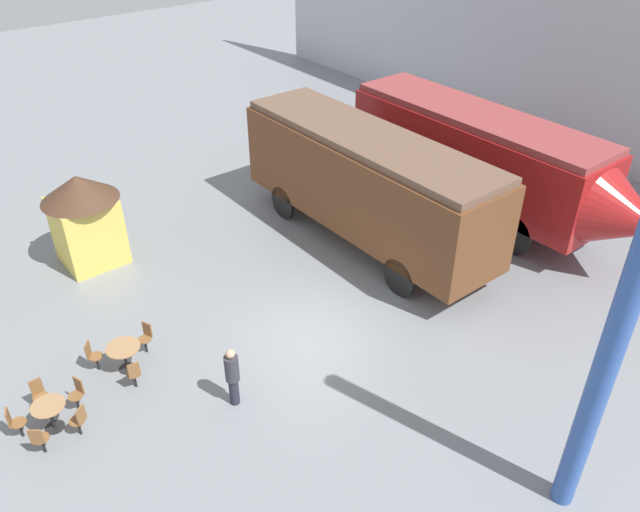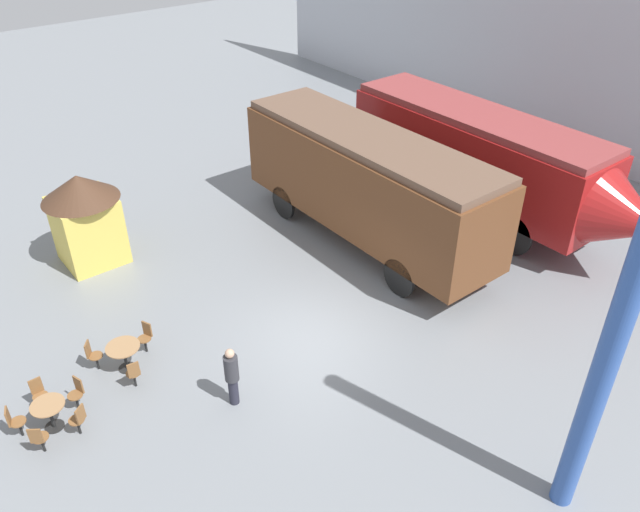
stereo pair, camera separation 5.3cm
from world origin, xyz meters
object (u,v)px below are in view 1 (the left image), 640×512
object	(u,v)px
visitor_person	(232,375)
ticket_kiosk	(84,215)
passenger_coach_wooden	(366,179)
streamlined_locomotive	(493,159)
cafe_chair_0	(79,419)
cafe_table_mid	(124,352)
cafe_table_near	(50,411)

from	to	relation	value
visitor_person	ticket_kiosk	bearing A→B (deg)	-178.06
passenger_coach_wooden	ticket_kiosk	bearing A→B (deg)	-120.38
streamlined_locomotive	visitor_person	world-z (taller)	streamlined_locomotive
streamlined_locomotive	ticket_kiosk	distance (m)	13.51
ticket_kiosk	passenger_coach_wooden	bearing A→B (deg)	59.62
streamlined_locomotive	cafe_chair_0	xyz separation A→B (m)	(0.79, -15.04, -1.74)
streamlined_locomotive	passenger_coach_wooden	size ratio (longest dim) A/B	1.20
cafe_chair_0	visitor_person	world-z (taller)	visitor_person
cafe_table_mid	ticket_kiosk	xyz separation A→B (m)	(-5.40, 1.28, 1.10)
passenger_coach_wooden	cafe_table_mid	distance (m)	9.13
passenger_coach_wooden	cafe_chair_0	xyz separation A→B (m)	(2.31, -10.61, -1.76)
visitor_person	streamlined_locomotive	bearing A→B (deg)	100.08
streamlined_locomotive	cafe_chair_0	distance (m)	15.16
ticket_kiosk	streamlined_locomotive	bearing A→B (deg)	63.57
streamlined_locomotive	visitor_person	xyz separation A→B (m)	(2.10, -11.81, -1.34)
passenger_coach_wooden	cafe_chair_0	world-z (taller)	passenger_coach_wooden
cafe_table_mid	cafe_chair_0	world-z (taller)	cafe_chair_0
streamlined_locomotive	cafe_table_mid	bearing A→B (deg)	-92.58
cafe_table_mid	ticket_kiosk	world-z (taller)	ticket_kiosk
streamlined_locomotive	cafe_table_near	bearing A→B (deg)	-89.31
passenger_coach_wooden	cafe_table_mid	bearing A→B (deg)	-84.14
visitor_person	ticket_kiosk	world-z (taller)	ticket_kiosk
cafe_table_mid	visitor_person	xyz separation A→B (m)	(2.70, 1.55, 0.33)
streamlined_locomotive	passenger_coach_wooden	bearing A→B (deg)	-108.94
visitor_person	cafe_table_mid	bearing A→B (deg)	-150.11
streamlined_locomotive	cafe_table_near	size ratio (longest dim) A/B	15.34
ticket_kiosk	visitor_person	bearing A→B (deg)	1.94
passenger_coach_wooden	cafe_table_mid	xyz separation A→B (m)	(0.92, -8.93, -1.69)
cafe_table_near	streamlined_locomotive	bearing A→B (deg)	90.69
cafe_table_mid	passenger_coach_wooden	bearing A→B (deg)	95.86
cafe_table_near	cafe_chair_0	world-z (taller)	cafe_chair_0
cafe_table_near	cafe_table_mid	size ratio (longest dim) A/B	0.89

